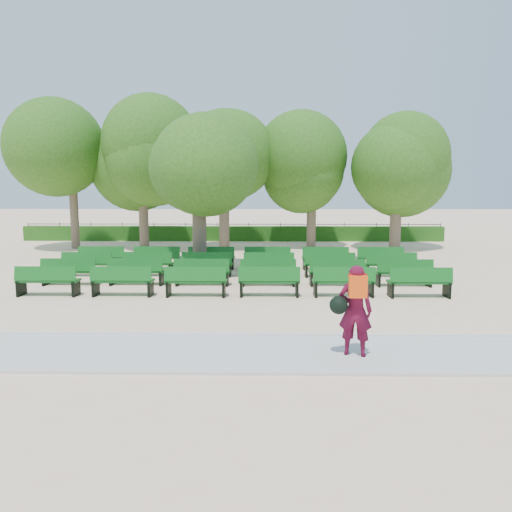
% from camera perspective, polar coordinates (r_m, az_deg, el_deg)
% --- Properties ---
extents(ground, '(120.00, 120.00, 0.00)m').
position_cam_1_polar(ground, '(17.33, -5.67, -3.14)').
color(ground, beige).
extents(paving, '(30.00, 2.20, 0.06)m').
position_cam_1_polar(paving, '(10.24, -10.56, -10.85)').
color(paving, beige).
rests_on(paving, ground).
extents(curb, '(30.00, 0.12, 0.10)m').
position_cam_1_polar(curb, '(11.31, -9.39, -8.91)').
color(curb, silver).
rests_on(curb, ground).
extents(hedge, '(26.00, 0.70, 0.90)m').
position_cam_1_polar(hedge, '(31.09, -2.69, 2.59)').
color(hedge, '#235816').
rests_on(hedge, ground).
extents(fence, '(26.00, 0.10, 1.02)m').
position_cam_1_polar(fence, '(31.54, -2.64, 1.84)').
color(fence, black).
rests_on(fence, ground).
extents(tree_line, '(21.80, 6.80, 7.04)m').
position_cam_1_polar(tree_line, '(27.17, -3.23, 0.87)').
color(tree_line, '#31631A').
rests_on(tree_line, ground).
extents(bench_array, '(1.89, 0.71, 1.17)m').
position_cam_1_polar(bench_array, '(17.76, -2.18, -2.53)').
color(bench_array, '#0F5B18').
rests_on(bench_array, ground).
extents(tree_among, '(4.40, 4.40, 6.13)m').
position_cam_1_polar(tree_among, '(19.19, -6.60, 10.28)').
color(tree_among, brown).
rests_on(tree_among, ground).
extents(person, '(0.88, 0.59, 1.77)m').
position_cam_1_polar(person, '(9.79, 11.14, -5.97)').
color(person, '#4F0B21').
rests_on(person, ground).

